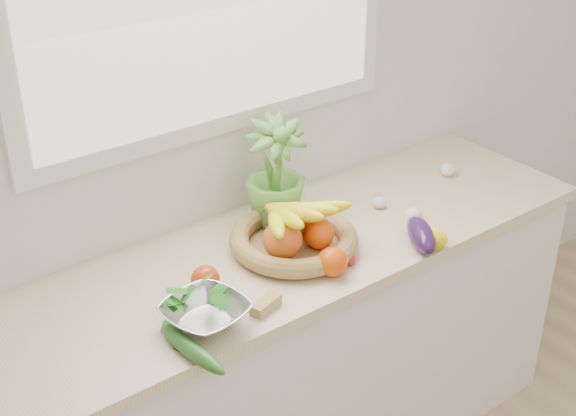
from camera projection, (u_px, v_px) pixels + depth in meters
back_wall at (212, 87)px, 2.45m from camera, size 4.50×0.02×2.70m
counter_cabinet at (273, 372)px, 2.68m from camera, size 2.20×0.58×0.86m
countertop at (271, 258)px, 2.46m from camera, size 2.24×0.62×0.04m
orange_loose at (333, 262)px, 2.33m from camera, size 0.12×0.12×0.09m
lemon_a at (434, 239)px, 2.46m from camera, size 0.07×0.09×0.06m
lemon_b at (433, 238)px, 2.47m from camera, size 0.09×0.10×0.06m
lemon_c at (435, 239)px, 2.47m from camera, size 0.10×0.10×0.06m
apple at (205, 280)px, 2.25m from camera, size 0.09×0.09×0.08m
ginger at (266, 305)px, 2.19m from camera, size 0.10×0.07×0.03m
garlic_a at (379, 203)px, 2.70m from camera, size 0.05×0.05×0.04m
garlic_b at (448, 170)px, 2.91m from camera, size 0.07×0.07×0.05m
garlic_c at (414, 215)px, 2.62m from camera, size 0.06×0.06×0.05m
eggplant at (421, 235)px, 2.47m from camera, size 0.16×0.21×0.08m
cucumber at (193, 350)px, 2.01m from camera, size 0.07×0.25×0.05m
radish at (350, 260)px, 2.39m from camera, size 0.04×0.04×0.03m
potted_herb at (276, 171)px, 2.54m from camera, size 0.25×0.25×0.35m
fruit_basket at (293, 234)px, 2.45m from camera, size 0.44×0.44×0.19m
colander_with_spinach at (205, 309)px, 2.10m from camera, size 0.26×0.26×0.12m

